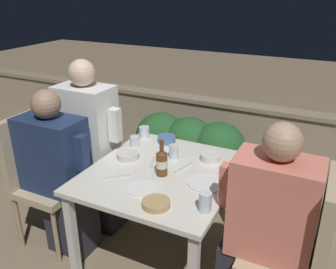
{
  "coord_description": "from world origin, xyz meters",
  "views": [
    {
      "loc": [
        0.9,
        -1.76,
        1.79
      ],
      "look_at": [
        0.0,
        0.07,
        0.92
      ],
      "focal_mm": 38.0,
      "sensor_mm": 36.0,
      "label": 1
    }
  ],
  "objects_px": {
    "chair_left_near": "(37,169)",
    "person_coral_top": "(263,229)",
    "chair_left_far": "(72,152)",
    "potted_plant": "(98,136)",
    "person_navy_jumper": "(60,174)",
    "chair_right_far": "(318,207)",
    "person_white_polo": "(92,147)",
    "chair_right_near": "(304,244)",
    "beer_bottle": "(162,162)"
  },
  "relations": [
    {
      "from": "chair_left_near",
      "to": "person_white_polo",
      "type": "xyz_separation_m",
      "value": [
        0.24,
        0.32,
        0.08
      ]
    },
    {
      "from": "person_navy_jumper",
      "to": "person_coral_top",
      "type": "relative_size",
      "value": 0.98
    },
    {
      "from": "person_navy_jumper",
      "to": "potted_plant",
      "type": "bearing_deg",
      "value": 113.33
    },
    {
      "from": "chair_right_far",
      "to": "chair_left_near",
      "type": "bearing_deg",
      "value": -168.42
    },
    {
      "from": "chair_left_far",
      "to": "beer_bottle",
      "type": "xyz_separation_m",
      "value": [
        0.88,
        -0.19,
        0.21
      ]
    },
    {
      "from": "person_navy_jumper",
      "to": "person_coral_top",
      "type": "xyz_separation_m",
      "value": [
        1.38,
        0.0,
        0.01
      ]
    },
    {
      "from": "person_coral_top",
      "to": "beer_bottle",
      "type": "relative_size",
      "value": 5.24
    },
    {
      "from": "person_coral_top",
      "to": "chair_right_far",
      "type": "height_order",
      "value": "person_coral_top"
    },
    {
      "from": "person_coral_top",
      "to": "beer_bottle",
      "type": "distance_m",
      "value": 0.7
    },
    {
      "from": "chair_right_far",
      "to": "potted_plant",
      "type": "distance_m",
      "value": 2.14
    },
    {
      "from": "person_coral_top",
      "to": "chair_right_near",
      "type": "bearing_deg",
      "value": -0.0
    },
    {
      "from": "chair_left_far",
      "to": "person_coral_top",
      "type": "bearing_deg",
      "value": -11.64
    },
    {
      "from": "beer_bottle",
      "to": "person_white_polo",
      "type": "bearing_deg",
      "value": 164.06
    },
    {
      "from": "chair_left_far",
      "to": "person_white_polo",
      "type": "bearing_deg",
      "value": -0.0
    },
    {
      "from": "chair_left_near",
      "to": "beer_bottle",
      "type": "height_order",
      "value": "chair_left_near"
    },
    {
      "from": "chair_left_far",
      "to": "person_white_polo",
      "type": "height_order",
      "value": "person_white_polo"
    },
    {
      "from": "person_white_polo",
      "to": "person_coral_top",
      "type": "distance_m",
      "value": 1.38
    },
    {
      "from": "chair_left_far",
      "to": "person_navy_jumper",
      "type": "bearing_deg",
      "value": -63.35
    },
    {
      "from": "chair_right_far",
      "to": "potted_plant",
      "type": "relative_size",
      "value": 1.43
    },
    {
      "from": "chair_left_near",
      "to": "chair_left_far",
      "type": "height_order",
      "value": "same"
    },
    {
      "from": "chair_right_near",
      "to": "beer_bottle",
      "type": "xyz_separation_m",
      "value": [
        -0.86,
        0.12,
        0.21
      ]
    },
    {
      "from": "chair_left_near",
      "to": "person_white_polo",
      "type": "height_order",
      "value": "person_white_polo"
    },
    {
      "from": "person_coral_top",
      "to": "chair_right_far",
      "type": "xyz_separation_m",
      "value": [
        0.24,
        0.37,
        -0.02
      ]
    },
    {
      "from": "chair_left_far",
      "to": "person_white_polo",
      "type": "relative_size",
      "value": 0.74
    },
    {
      "from": "chair_left_far",
      "to": "chair_left_near",
      "type": "bearing_deg",
      "value": -97.61
    },
    {
      "from": "chair_left_far",
      "to": "potted_plant",
      "type": "xyz_separation_m",
      "value": [
        -0.27,
        0.67,
        -0.17
      ]
    },
    {
      "from": "chair_left_near",
      "to": "person_white_polo",
      "type": "distance_m",
      "value": 0.41
    },
    {
      "from": "chair_left_far",
      "to": "beer_bottle",
      "type": "distance_m",
      "value": 0.93
    },
    {
      "from": "chair_right_near",
      "to": "beer_bottle",
      "type": "distance_m",
      "value": 0.9
    },
    {
      "from": "person_white_polo",
      "to": "chair_right_far",
      "type": "xyz_separation_m",
      "value": [
        1.58,
        0.05,
        -0.08
      ]
    },
    {
      "from": "chair_left_near",
      "to": "person_navy_jumper",
      "type": "distance_m",
      "value": 0.21
    },
    {
      "from": "chair_left_far",
      "to": "person_coral_top",
      "type": "distance_m",
      "value": 1.58
    },
    {
      "from": "chair_right_far",
      "to": "beer_bottle",
      "type": "xyz_separation_m",
      "value": [
        -0.9,
        -0.25,
        0.21
      ]
    },
    {
      "from": "chair_left_far",
      "to": "beer_bottle",
      "type": "bearing_deg",
      "value": -12.45
    },
    {
      "from": "person_white_polo",
      "to": "chair_right_near",
      "type": "height_order",
      "value": "person_white_polo"
    },
    {
      "from": "chair_left_near",
      "to": "person_coral_top",
      "type": "relative_size",
      "value": 0.81
    },
    {
      "from": "person_white_polo",
      "to": "chair_right_near",
      "type": "bearing_deg",
      "value": -11.61
    },
    {
      "from": "person_white_polo",
      "to": "chair_left_near",
      "type": "bearing_deg",
      "value": -127.02
    },
    {
      "from": "chair_left_far",
      "to": "person_coral_top",
      "type": "xyz_separation_m",
      "value": [
        1.54,
        -0.32,
        0.02
      ]
    },
    {
      "from": "person_white_polo",
      "to": "chair_right_far",
      "type": "bearing_deg",
      "value": 1.88
    },
    {
      "from": "chair_left_near",
      "to": "beer_bottle",
      "type": "bearing_deg",
      "value": 7.84
    },
    {
      "from": "person_white_polo",
      "to": "potted_plant",
      "type": "bearing_deg",
      "value": 124.87
    },
    {
      "from": "chair_left_far",
      "to": "beer_bottle",
      "type": "relative_size",
      "value": 4.23
    },
    {
      "from": "chair_left_far",
      "to": "potted_plant",
      "type": "bearing_deg",
      "value": 111.66
    },
    {
      "from": "person_white_polo",
      "to": "chair_right_near",
      "type": "xyz_separation_m",
      "value": [
        1.55,
        -0.32,
        -0.08
      ]
    },
    {
      "from": "chair_left_far",
      "to": "chair_right_far",
      "type": "distance_m",
      "value": 1.78
    },
    {
      "from": "chair_left_near",
      "to": "person_white_polo",
      "type": "bearing_deg",
      "value": 52.98
    },
    {
      "from": "person_navy_jumper",
      "to": "person_coral_top",
      "type": "bearing_deg",
      "value": 0.19
    },
    {
      "from": "person_coral_top",
      "to": "beer_bottle",
      "type": "xyz_separation_m",
      "value": [
        -0.66,
        0.12,
        0.18
      ]
    },
    {
      "from": "chair_right_near",
      "to": "person_coral_top",
      "type": "distance_m",
      "value": 0.21
    }
  ]
}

